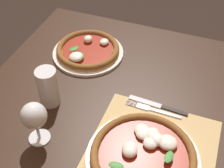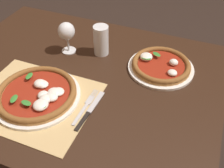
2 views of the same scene
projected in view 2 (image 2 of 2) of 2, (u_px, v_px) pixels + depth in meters
name	position (u px, v px, depth m)	size (l,w,h in m)	color
ground_plane	(87.00, 164.00, 1.66)	(24.00, 24.00, 0.00)	black
dining_table	(79.00, 92.00, 1.23)	(1.25, 0.96, 0.74)	black
paper_placemat	(34.00, 100.00, 1.04)	(0.48, 0.38, 0.00)	tan
pizza_near	(37.00, 94.00, 1.04)	(0.35, 0.35, 0.05)	silver
pizza_far	(161.00, 65.00, 1.18)	(0.30, 0.30, 0.05)	silver
wine_glass	(67.00, 32.00, 1.22)	(0.08, 0.08, 0.16)	silver
pint_glass	(101.00, 41.00, 1.23)	(0.07, 0.07, 0.15)	silver
fork	(86.00, 106.00, 1.01)	(0.02, 0.20, 0.00)	#B7B7BC
knife	(90.00, 110.00, 1.00)	(0.03, 0.22, 0.01)	black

